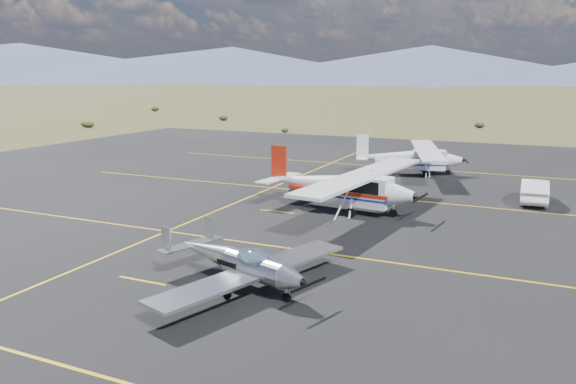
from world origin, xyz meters
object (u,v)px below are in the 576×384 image
Objects in this scene: sedan at (534,191)px; aircraft_cessna at (341,184)px; aircraft_low_wing at (242,263)px; aircraft_plain at (411,157)px.

aircraft_cessna is at bearing 31.61° from sedan.
aircraft_low_wing is 19.91m from sedan.
sedan is at bearing 40.95° from aircraft_cessna.
aircraft_plain reaches higher than sedan.
aircraft_plain is at bearing 106.56° from aircraft_low_wing.
aircraft_plain is 10.33m from sedan.
aircraft_cessna is at bearing -110.35° from aircraft_plain.
aircraft_cessna is 11.20m from sedan.
aircraft_low_wing is 0.64× the size of aircraft_cessna.
sedan is (9.27, 6.23, -0.74)m from aircraft_cessna.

